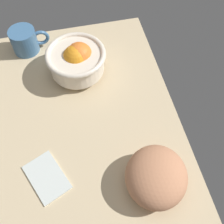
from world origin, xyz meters
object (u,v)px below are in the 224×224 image
napkin_folded (47,177)px  mug (25,41)px  fruit_bowl (78,60)px  bread_loaf (156,176)px

napkin_folded → mug: bearing=2.2°
fruit_bowl → napkin_folded: size_ratio=1.48×
bread_loaf → mug: bread_loaf is taller
bread_loaf → mug: size_ratio=1.29×
fruit_bowl → mug: (14.11, 15.90, -1.85)cm
bread_loaf → napkin_folded: 28.50cm
fruit_bowl → napkin_folded: (-33.62, 14.07, -5.60)cm
fruit_bowl → bread_loaf: size_ratio=1.12×
napkin_folded → mug: 47.91cm
fruit_bowl → bread_loaf: 43.13cm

